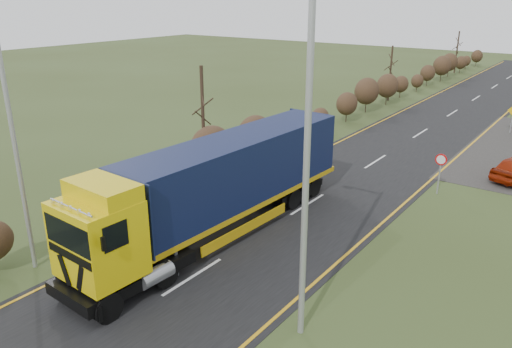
{
  "coord_description": "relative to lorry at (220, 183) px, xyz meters",
  "views": [
    {
      "loc": [
        10.86,
        -15.14,
        9.45
      ],
      "look_at": [
        -1.35,
        1.67,
        1.95
      ],
      "focal_mm": 35.0,
      "sensor_mm": 36.0,
      "label": 1
    }
  ],
  "objects": [
    {
      "name": "hedgerow",
      "position": [
        -4.64,
        8.7,
        -0.68
      ],
      "size": [
        2.24,
        102.04,
        6.05
      ],
      "color": "#321F16",
      "rests_on": "ground"
    },
    {
      "name": "lorry",
      "position": [
        0.0,
        0.0,
        0.0
      ],
      "size": [
        2.9,
        14.59,
        4.04
      ],
      "rotation": [
        0.0,
        0.0,
        -0.04
      ],
      "color": "black",
      "rests_on": "ground"
    },
    {
      "name": "road",
      "position": [
        1.36,
        10.81,
        -2.28
      ],
      "size": [
        8.0,
        120.0,
        0.02
      ],
      "primitive_type": "cube",
      "color": "black",
      "rests_on": "ground"
    },
    {
      "name": "ground",
      "position": [
        1.36,
        0.81,
        -2.29
      ],
      "size": [
        160.0,
        160.0,
        0.0
      ],
      "primitive_type": "plane",
      "color": "#333F1B",
      "rests_on": "ground"
    },
    {
      "name": "speed_sign",
      "position": [
        5.91,
        9.84,
        -0.84
      ],
      "size": [
        0.58,
        0.1,
        2.11
      ],
      "color": "#9EA1A4",
      "rests_on": "ground"
    },
    {
      "name": "streetlight_near",
      "position": [
        5.88,
        -3.56,
        3.35
      ],
      "size": [
        2.15,
        0.2,
        10.18
      ],
      "color": "#9EA1A4",
      "rests_on": "ground"
    },
    {
      "name": "lane_markings",
      "position": [
        1.36,
        10.5,
        -2.26
      ],
      "size": [
        7.52,
        116.0,
        0.01
      ],
      "color": "gold",
      "rests_on": "road"
    },
    {
      "name": "left_pole",
      "position": [
        -3.84,
        -6.07,
        2.76
      ],
      "size": [
        0.16,
        0.16,
        10.12
      ],
      "primitive_type": "cylinder",
      "color": "#9EA1A4",
      "rests_on": "ground"
    }
  ]
}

